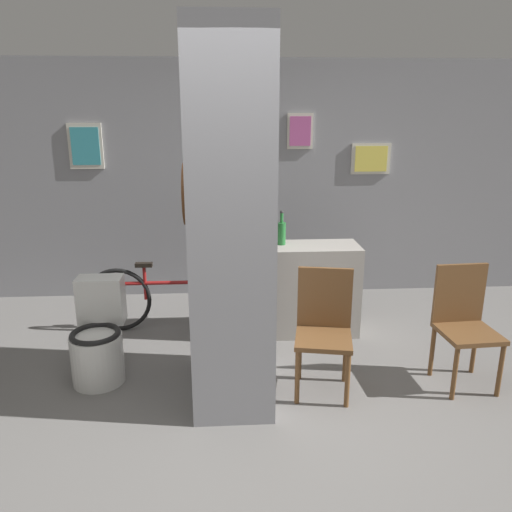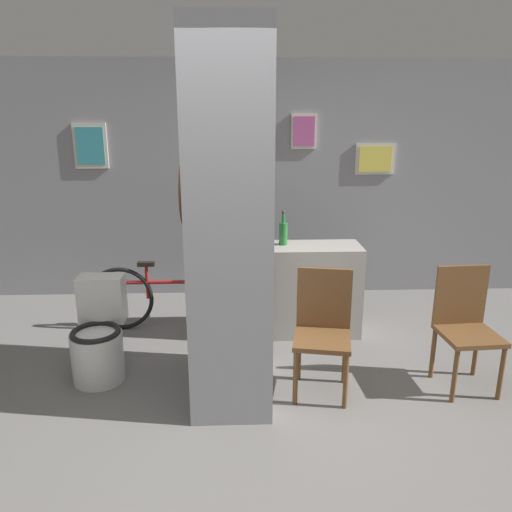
# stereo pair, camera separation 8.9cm
# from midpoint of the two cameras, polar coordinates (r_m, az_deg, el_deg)

# --- Properties ---
(ground_plane) EXTENTS (14.00, 14.00, 0.00)m
(ground_plane) POSITION_cam_midpoint_polar(r_m,az_deg,el_deg) (3.60, -1.74, -18.76)
(ground_plane) COLOR slate
(wall_back) EXTENTS (8.00, 0.09, 2.60)m
(wall_back) POSITION_cam_midpoint_polar(r_m,az_deg,el_deg) (5.63, -2.75, 8.50)
(wall_back) COLOR gray
(wall_back) RESTS_ON ground_plane
(pillar_center) EXTENTS (0.59, 0.94, 2.60)m
(pillar_center) POSITION_cam_midpoint_polar(r_m,az_deg,el_deg) (3.50, -3.61, 3.61)
(pillar_center) COLOR gray
(pillar_center) RESTS_ON ground_plane
(counter_shelf) EXTENTS (1.31, 0.44, 0.86)m
(counter_shelf) POSITION_cam_midpoint_polar(r_m,az_deg,el_deg) (4.76, 3.22, -3.81)
(counter_shelf) COLOR gray
(counter_shelf) RESTS_ON ground_plane
(toilet) EXTENTS (0.40, 0.56, 0.78)m
(toilet) POSITION_cam_midpoint_polar(r_m,az_deg,el_deg) (4.20, -18.15, -9.10)
(toilet) COLOR silver
(toilet) RESTS_ON ground_plane
(chair_near_pillar) EXTENTS (0.48, 0.48, 0.93)m
(chair_near_pillar) POSITION_cam_midpoint_polar(r_m,az_deg,el_deg) (3.81, 7.09, -7.92)
(chair_near_pillar) COLOR brown
(chair_near_pillar) RESTS_ON ground_plane
(chair_by_doorway) EXTENTS (0.44, 0.44, 0.93)m
(chair_by_doorway) POSITION_cam_midpoint_polar(r_m,az_deg,el_deg) (4.17, 22.12, -6.86)
(chair_by_doorway) COLOR brown
(chair_by_doorway) RESTS_ON ground_plane
(bicycle) EXTENTS (1.70, 0.42, 0.69)m
(bicycle) POSITION_cam_midpoint_polar(r_m,az_deg,el_deg) (4.90, -9.87, -4.65)
(bicycle) COLOR black
(bicycle) RESTS_ON ground_plane
(bottle_tall) EXTENTS (0.08, 0.08, 0.32)m
(bottle_tall) POSITION_cam_midpoint_polar(r_m,az_deg,el_deg) (4.64, 2.39, 2.75)
(bottle_tall) COLOR #267233
(bottle_tall) RESTS_ON counter_shelf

